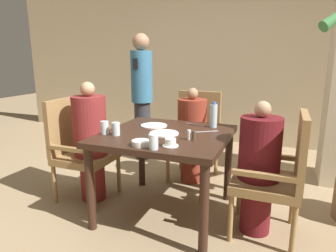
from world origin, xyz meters
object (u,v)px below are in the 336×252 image
(chair_far_side, at_px, (196,133))
(glass_tall_mid, at_px, (153,142))
(diner_in_far_chair, at_px, (192,134))
(glass_tall_near, at_px, (116,129))
(chair_right_side, at_px, (279,172))
(diner_in_right_chair, at_px, (259,167))
(water_bottle, at_px, (213,116))
(plate_main_left, at_px, (164,133))
(chair_left_side, at_px, (78,146))
(plate_main_right, at_px, (154,126))
(glass_tall_far, at_px, (105,128))
(diner_in_left_chair, at_px, (91,141))
(bowl_small, at_px, (141,143))
(standing_host, at_px, (142,93))
(teacup_with_saucer, at_px, (170,143))

(chair_far_side, bearing_deg, glass_tall_mid, -86.29)
(diner_in_far_chair, bearing_deg, glass_tall_near, -109.78)
(chair_right_side, distance_m, diner_in_right_chair, 0.15)
(diner_in_far_chair, height_order, water_bottle, diner_in_far_chair)
(plate_main_left, height_order, glass_tall_near, glass_tall_near)
(glass_tall_mid, bearing_deg, chair_right_side, 28.57)
(chair_left_side, xyz_separation_m, diner_in_far_chair, (0.94, 0.78, 0.02))
(plate_main_right, bearing_deg, glass_tall_far, -123.81)
(diner_in_far_chair, distance_m, plate_main_right, 0.66)
(diner_in_left_chair, xyz_separation_m, glass_tall_far, (0.31, -0.22, 0.21))
(chair_right_side, bearing_deg, glass_tall_far, -171.23)
(plate_main_left, bearing_deg, glass_tall_mid, -77.45)
(diner_in_right_chair, bearing_deg, bowl_small, -153.09)
(glass_tall_far, bearing_deg, chair_left_side, 154.79)
(chair_far_side, relative_size, plate_main_right, 4.02)
(bowl_small, bearing_deg, glass_tall_mid, -20.14)
(standing_host, bearing_deg, glass_tall_far, -75.49)
(chair_right_side, relative_size, plate_main_right, 4.02)
(chair_left_side, height_order, glass_tall_near, chair_left_side)
(chair_far_side, xyz_separation_m, glass_tall_near, (-0.36, -1.15, 0.28))
(chair_far_side, height_order, teacup_with_saucer, chair_far_side)
(glass_tall_near, bearing_deg, chair_left_side, 158.87)
(plate_main_right, xyz_separation_m, glass_tall_near, (-0.16, -0.42, 0.05))
(teacup_with_saucer, bearing_deg, standing_host, 122.33)
(bowl_small, bearing_deg, teacup_with_saucer, 17.99)
(chair_left_side, relative_size, glass_tall_far, 9.11)
(bowl_small, height_order, glass_tall_near, glass_tall_near)
(plate_main_left, bearing_deg, water_bottle, 49.29)
(glass_tall_near, relative_size, glass_tall_far, 1.00)
(bowl_small, xyz_separation_m, glass_tall_mid, (0.12, -0.05, 0.03))
(diner_in_far_chair, height_order, bowl_small, diner_in_far_chair)
(diner_in_left_chair, relative_size, chair_far_side, 1.17)
(chair_far_side, distance_m, bowl_small, 1.37)
(chair_left_side, xyz_separation_m, chair_far_side, (0.94, 0.93, 0.00))
(plate_main_right, distance_m, teacup_with_saucer, 0.66)
(bowl_small, xyz_separation_m, glass_tall_near, (-0.33, 0.19, 0.03))
(chair_far_side, xyz_separation_m, glass_tall_far, (-0.47, -1.15, 0.28))
(glass_tall_far, bearing_deg, glass_tall_mid, -23.30)
(water_bottle, bearing_deg, diner_in_left_chair, -162.43)
(plate_main_right, bearing_deg, chair_right_side, -9.66)
(teacup_with_saucer, bearing_deg, plate_main_left, 120.12)
(water_bottle, bearing_deg, bowl_small, -115.42)
(diner_in_far_chair, distance_m, standing_host, 1.07)
(glass_tall_near, bearing_deg, teacup_with_saucer, -13.15)
(standing_host, relative_size, bowl_small, 12.37)
(chair_far_side, bearing_deg, plate_main_left, -90.23)
(diner_in_right_chair, height_order, glass_tall_mid, diner_in_right_chair)
(diner_in_far_chair, bearing_deg, water_bottle, -51.96)
(diner_in_left_chair, height_order, glass_tall_mid, diner_in_left_chair)
(chair_left_side, distance_m, diner_in_left_chair, 0.17)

